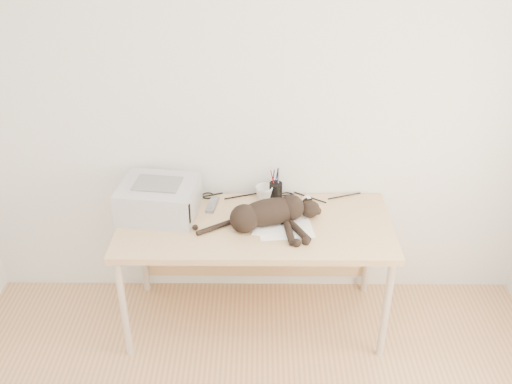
{
  "coord_description": "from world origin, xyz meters",
  "views": [
    {
      "loc": [
        0.02,
        -1.39,
        2.57
      ],
      "look_at": [
        0.01,
        1.34,
        0.98
      ],
      "focal_mm": 40.0,
      "sensor_mm": 36.0,
      "label": 1
    }
  ],
  "objects_px": {
    "cat": "(266,215)",
    "mug": "(264,194)",
    "printer": "(159,199)",
    "desk": "(255,234)",
    "mouse": "(307,198)",
    "pen_cup": "(276,191)"
  },
  "relations": [
    {
      "from": "cat",
      "to": "pen_cup",
      "type": "relative_size",
      "value": 3.6
    },
    {
      "from": "printer",
      "to": "cat",
      "type": "bearing_deg",
      "value": -11.45
    },
    {
      "from": "desk",
      "to": "pen_cup",
      "type": "distance_m",
      "value": 0.3
    },
    {
      "from": "mug",
      "to": "pen_cup",
      "type": "relative_size",
      "value": 0.53
    },
    {
      "from": "desk",
      "to": "printer",
      "type": "distance_m",
      "value": 0.62
    },
    {
      "from": "desk",
      "to": "mug",
      "type": "height_order",
      "value": "mug"
    },
    {
      "from": "cat",
      "to": "mug",
      "type": "xyz_separation_m",
      "value": [
        -0.01,
        0.27,
        -0.02
      ]
    },
    {
      "from": "mug",
      "to": "mouse",
      "type": "relative_size",
      "value": 1.04
    },
    {
      "from": "desk",
      "to": "cat",
      "type": "distance_m",
      "value": 0.24
    },
    {
      "from": "printer",
      "to": "mug",
      "type": "bearing_deg",
      "value": 13.13
    },
    {
      "from": "cat",
      "to": "mug",
      "type": "relative_size",
      "value": 6.79
    },
    {
      "from": "printer",
      "to": "cat",
      "type": "distance_m",
      "value": 0.65
    },
    {
      "from": "printer",
      "to": "mouse",
      "type": "relative_size",
      "value": 4.6
    },
    {
      "from": "pen_cup",
      "to": "printer",
      "type": "bearing_deg",
      "value": -165.85
    },
    {
      "from": "mouse",
      "to": "mug",
      "type": "bearing_deg",
      "value": -174.8
    },
    {
      "from": "printer",
      "to": "pen_cup",
      "type": "bearing_deg",
      "value": 14.15
    },
    {
      "from": "mouse",
      "to": "cat",
      "type": "bearing_deg",
      "value": -128.13
    },
    {
      "from": "printer",
      "to": "cat",
      "type": "xyz_separation_m",
      "value": [
        0.64,
        -0.13,
        -0.03
      ]
    },
    {
      "from": "pen_cup",
      "to": "mouse",
      "type": "distance_m",
      "value": 0.2
    },
    {
      "from": "mug",
      "to": "mouse",
      "type": "distance_m",
      "value": 0.27
    },
    {
      "from": "mug",
      "to": "desk",
      "type": "bearing_deg",
      "value": -107.28
    },
    {
      "from": "printer",
      "to": "mug",
      "type": "relative_size",
      "value": 4.44
    }
  ]
}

